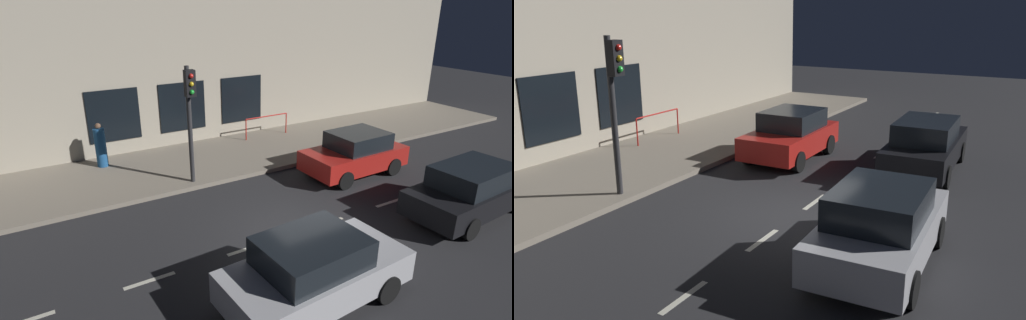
{
  "view_description": "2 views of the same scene",
  "coord_description": "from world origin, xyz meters",
  "views": [
    {
      "loc": [
        -8.08,
        6.13,
        6.03
      ],
      "look_at": [
        2.41,
        -0.06,
        1.34
      ],
      "focal_mm": 29.25,
      "sensor_mm": 36.0,
      "label": 1
    },
    {
      "loc": [
        -5.14,
        10.19,
        4.69
      ],
      "look_at": [
        1.03,
        -0.52,
        1.08
      ],
      "focal_mm": 36.31,
      "sensor_mm": 36.0,
      "label": 2
    }
  ],
  "objects": [
    {
      "name": "parked_car_0",
      "position": [
        -1.71,
        -5.08,
        0.79
      ],
      "size": [
        2.05,
        4.66,
        1.58
      ],
      "rotation": [
        0.0,
        0.0,
        3.19
      ],
      "color": "black",
      "rests_on": "ground"
    },
    {
      "name": "parked_car_2",
      "position": [
        -2.46,
        1.4,
        0.79
      ],
      "size": [
        2.08,
        4.15,
        1.58
      ],
      "rotation": [
        0.0,
        0.0,
        3.19
      ],
      "color": "#B7B7BC",
      "rests_on": "ground"
    },
    {
      "name": "building_facade",
      "position": [
        8.8,
        0.0,
        3.59
      ],
      "size": [
        0.65,
        32.0,
        7.19
      ],
      "color": "#B2A893",
      "rests_on": "ground"
    },
    {
      "name": "lane_centre_line",
      "position": [
        0.0,
        -1.0,
        0.0
      ],
      "size": [
        0.12,
        27.2,
        0.01
      ],
      "color": "beige",
      "rests_on": "ground"
    },
    {
      "name": "red_railing",
      "position": [
        7.46,
        -3.6,
        0.88
      ],
      "size": [
        0.05,
        2.2,
        0.97
      ],
      "color": "red",
      "rests_on": "sidewalk"
    },
    {
      "name": "parked_car_1",
      "position": [
        2.4,
        -4.24,
        0.79
      ],
      "size": [
        1.99,
        3.85,
        1.58
      ],
      "rotation": [
        0.0,
        0.0,
        0.02
      ],
      "color": "red",
      "rests_on": "ground"
    },
    {
      "name": "traffic_light",
      "position": [
        4.33,
        1.29,
        2.8
      ],
      "size": [
        0.5,
        0.32,
        3.95
      ],
      "color": "#2D2D30",
      "rests_on": "sidewalk"
    },
    {
      "name": "ground_plane",
      "position": [
        0.0,
        0.0,
        0.0
      ],
      "size": [
        60.0,
        60.0,
        0.0
      ],
      "primitive_type": "plane",
      "color": "#28282B"
    },
    {
      "name": "sidewalk",
      "position": [
        6.25,
        0.0,
        0.07
      ],
      "size": [
        4.5,
        32.0,
        0.15
      ],
      "color": "gray",
      "rests_on": "ground"
    }
  ]
}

